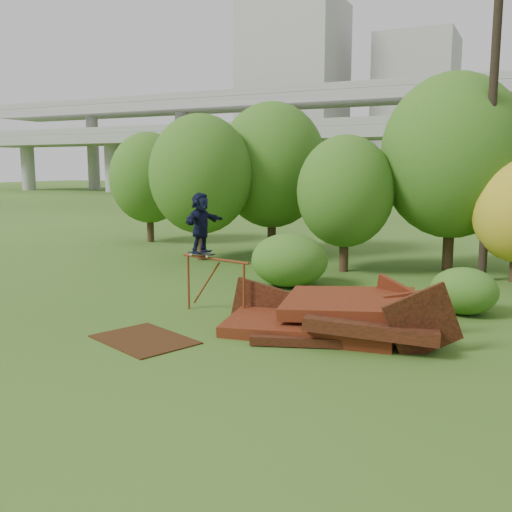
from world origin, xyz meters
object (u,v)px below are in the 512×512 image
at_px(skater, 201,223).
at_px(flat_plate, 144,339).
at_px(utility_pole, 492,109).
at_px(scrap_pile, 333,319).

height_order(skater, flat_plate, skater).
relative_size(skater, utility_pole, 0.14).
distance_m(scrap_pile, skater, 4.32).
relative_size(scrap_pile, flat_plate, 2.56).
bearing_deg(utility_pole, flat_plate, -120.54).
height_order(flat_plate, utility_pole, utility_pole).
bearing_deg(flat_plate, skater, 93.59).
relative_size(flat_plate, utility_pole, 0.20).
bearing_deg(utility_pole, scrap_pile, -107.27).
xyz_separation_m(skater, utility_pole, (6.33, 7.70, 3.28)).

